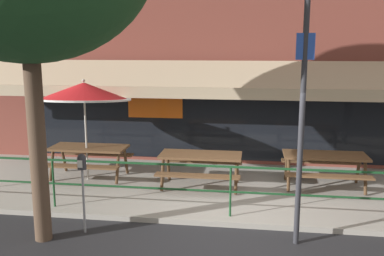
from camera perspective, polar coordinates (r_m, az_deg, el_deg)
ground_plane at (r=7.91m, az=4.95°, el=-13.11°), size 120.00×120.00×0.00m
patio_deck at (r=9.75m, az=5.65°, el=-8.10°), size 15.00×4.00×0.10m
restaurant_building at (r=11.47m, az=6.52°, el=13.45°), size 15.00×1.60×7.54m
patio_railing at (r=7.91m, az=5.17°, el=-6.93°), size 13.84×0.04×0.97m
picnic_table_left at (r=10.48m, az=-13.57°, el=-3.27°), size 1.80×1.42×0.76m
picnic_table_centre at (r=9.51m, az=1.16°, el=-4.42°), size 1.80×1.42×0.76m
picnic_table_right at (r=9.92m, az=17.28°, el=-4.26°), size 1.80×1.42×0.76m
patio_umbrella_left at (r=10.11m, az=-14.21°, el=4.68°), size 2.14×2.14×2.38m
parking_meter_near at (r=7.54m, az=-14.45°, el=-5.34°), size 0.15×0.16×1.42m
street_sign_pole at (r=6.88m, az=14.51°, el=2.78°), size 0.28×0.09×4.45m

